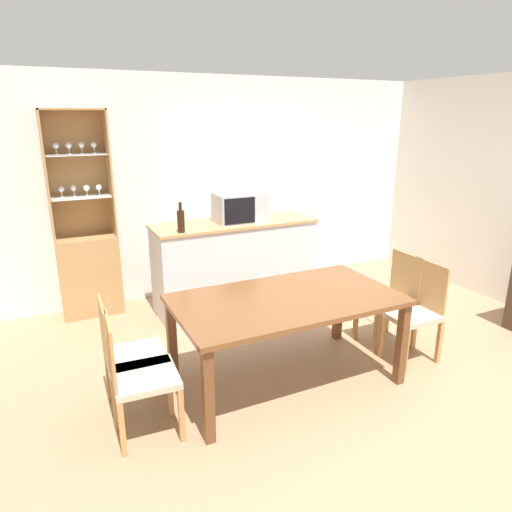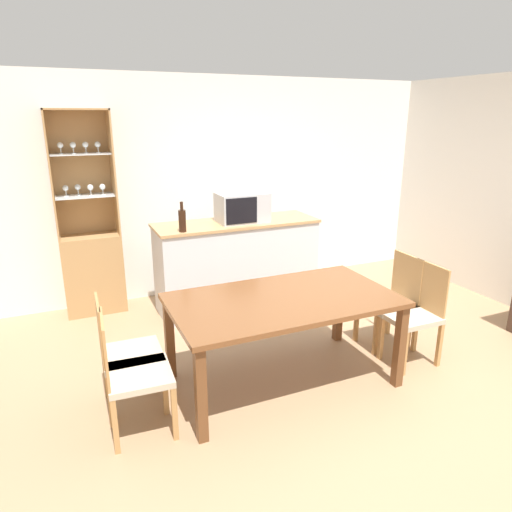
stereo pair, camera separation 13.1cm
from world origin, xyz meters
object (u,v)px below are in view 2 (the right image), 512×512
dining_table (283,307)px  wine_bottle (182,220)px  dining_chair_side_right_near (414,314)px  dining_chair_side_left_far (126,354)px  microwave (242,207)px  dining_chair_side_left_near (132,374)px  display_cabinet (92,256)px  dining_chair_side_right_far (391,302)px

dining_table → wine_bottle: bearing=106.7°
dining_chair_side_right_near → wine_bottle: size_ratio=2.90×
dining_chair_side_left_far → microwave: microwave is taller
dining_chair_side_left_near → dining_chair_side_left_far: size_ratio=1.00×
display_cabinet → dining_chair_side_right_near: display_cabinet is taller
display_cabinet → dining_chair_side_left_near: 2.28m
display_cabinet → microwave: display_cabinet is taller
dining_chair_side_right_far → dining_chair_side_right_near: 0.30m
display_cabinet → dining_chair_side_left_far: 1.99m
dining_chair_side_left_far → wine_bottle: 1.62m
display_cabinet → dining_chair_side_right_far: (2.47, -1.98, -0.19)m
dining_chair_side_left_near → microwave: (1.50, 1.72, 0.70)m
dining_chair_side_left_near → wine_bottle: size_ratio=2.90×
microwave → wine_bottle: microwave is taller
dining_table → dining_chair_side_right_near: 1.24m
wine_bottle → dining_chair_side_left_far: bearing=-122.3°
dining_chair_side_left_near → dining_chair_side_left_far: 0.29m
dining_table → dining_chair_side_left_near: (-1.21, -0.15, -0.21)m
dining_table → dining_chair_side_left_far: bearing=173.0°
dining_table → dining_chair_side_left_near: dining_chair_side_left_near is taller
display_cabinet → dining_chair_side_left_far: (0.05, -1.98, -0.19)m
dining_table → dining_chair_side_right_far: 1.24m
dining_chair_side_right_far → dining_table: bearing=98.1°
dining_chair_side_right_near → wine_bottle: 2.34m
dining_chair_side_right_far → dining_chair_side_right_near: size_ratio=1.00×
dining_chair_side_right_far → dining_chair_side_left_near: same height
dining_chair_side_right_near → microwave: bearing=28.4°
dining_table → wine_bottle: wine_bottle is taller
dining_chair_side_left_far → wine_bottle: (0.79, 1.25, 0.67)m
dining_chair_side_left_near → display_cabinet: bearing=-175.3°
dining_chair_side_right_near → dining_chair_side_left_near: size_ratio=1.00×
dining_table → wine_bottle: (-0.42, 1.40, 0.45)m
dining_chair_side_right_far → dining_chair_side_left_near: size_ratio=1.00×
dining_chair_side_right_near → microwave: 2.08m
dining_chair_side_right_near → dining_chair_side_left_far: same height
dining_chair_side_left_near → microwave: microwave is taller
dining_table → dining_chair_side_right_far: dining_chair_side_right_far is taller
dining_chair_side_left_near → dining_chair_side_right_near: bearing=93.3°
display_cabinet → dining_chair_side_left_far: display_cabinet is taller
microwave → wine_bottle: size_ratio=1.78×
wine_bottle → dining_chair_side_left_near: bearing=-117.1°
microwave → dining_table: bearing=-100.6°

